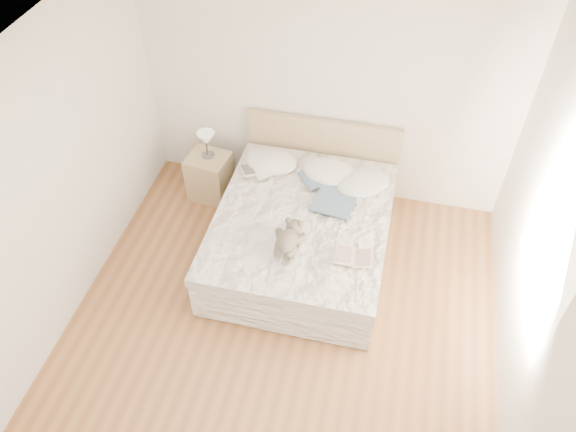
# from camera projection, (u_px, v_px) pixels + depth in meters

# --- Properties ---
(floor) EXTENTS (4.00, 4.50, 0.00)m
(floor) POSITION_uv_depth(u_px,v_px,m) (276.00, 342.00, 5.25)
(floor) COLOR brown
(floor) RESTS_ON ground
(ceiling) EXTENTS (4.00, 4.50, 0.00)m
(ceiling) POSITION_uv_depth(u_px,v_px,m) (269.00, 95.00, 3.33)
(ceiling) COLOR silver
(ceiling) RESTS_ON ground
(wall_back) EXTENTS (4.00, 0.02, 2.70)m
(wall_back) POSITION_uv_depth(u_px,v_px,m) (327.00, 89.00, 5.83)
(wall_back) COLOR white
(wall_back) RESTS_ON ground
(wall_left) EXTENTS (0.02, 4.50, 2.70)m
(wall_left) POSITION_uv_depth(u_px,v_px,m) (38.00, 205.00, 4.61)
(wall_left) COLOR white
(wall_left) RESTS_ON ground
(wall_right) EXTENTS (0.02, 4.50, 2.70)m
(wall_right) POSITION_uv_depth(u_px,v_px,m) (547.00, 295.00, 3.96)
(wall_right) COLOR white
(wall_right) RESTS_ON ground
(window) EXTENTS (0.02, 1.30, 1.10)m
(window) POSITION_uv_depth(u_px,v_px,m) (546.00, 254.00, 4.10)
(window) COLOR white
(window) RESTS_ON wall_right
(bed) EXTENTS (1.72, 2.14, 1.00)m
(bed) POSITION_uv_depth(u_px,v_px,m) (304.00, 230.00, 5.84)
(bed) COLOR tan
(bed) RESTS_ON floor
(nightstand) EXTENTS (0.50, 0.45, 0.56)m
(nightstand) POSITION_uv_depth(u_px,v_px,m) (210.00, 176.00, 6.48)
(nightstand) COLOR tan
(nightstand) RESTS_ON floor
(table_lamp) EXTENTS (0.25, 0.25, 0.31)m
(table_lamp) POSITION_uv_depth(u_px,v_px,m) (206.00, 140.00, 6.15)
(table_lamp) COLOR #48423D
(table_lamp) RESTS_ON nightstand
(pillow_left) EXTENTS (0.57, 0.41, 0.17)m
(pillow_left) POSITION_uv_depth(u_px,v_px,m) (271.00, 162.00, 6.10)
(pillow_left) COLOR white
(pillow_left) RESTS_ON bed
(pillow_middle) EXTENTS (0.64, 0.49, 0.18)m
(pillow_middle) POSITION_uv_depth(u_px,v_px,m) (329.00, 172.00, 5.98)
(pillow_middle) COLOR white
(pillow_middle) RESTS_ON bed
(pillow_right) EXTENTS (0.71, 0.66, 0.17)m
(pillow_right) POSITION_uv_depth(u_px,v_px,m) (363.00, 183.00, 5.86)
(pillow_right) COLOR white
(pillow_right) RESTS_ON bed
(blouse) EXTENTS (0.71, 0.75, 0.02)m
(blouse) POSITION_uv_depth(u_px,v_px,m) (337.00, 196.00, 5.74)
(blouse) COLOR #395168
(blouse) RESTS_ON bed
(photo_book) EXTENTS (0.38, 0.36, 0.02)m
(photo_book) POSITION_uv_depth(u_px,v_px,m) (255.00, 171.00, 6.01)
(photo_book) COLOR white
(photo_book) RESTS_ON bed
(childrens_book) EXTENTS (0.38, 0.28, 0.02)m
(childrens_book) POSITION_uv_depth(u_px,v_px,m) (354.00, 257.00, 5.16)
(childrens_book) COLOR beige
(childrens_book) RESTS_ON bed
(teddy_bear) EXTENTS (0.28, 0.39, 0.20)m
(teddy_bear) POSITION_uv_depth(u_px,v_px,m) (287.00, 247.00, 5.22)
(teddy_bear) COLOR #5E5648
(teddy_bear) RESTS_ON bed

